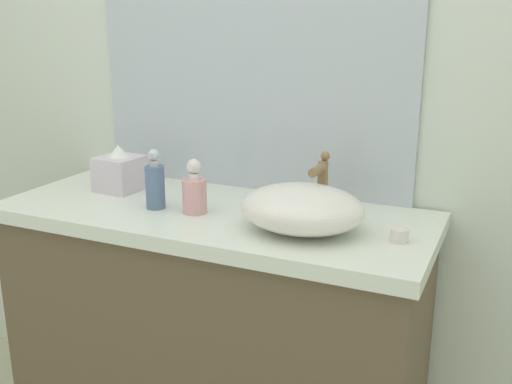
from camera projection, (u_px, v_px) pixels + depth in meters
bathroom_wall_rear at (276, 69)px, 1.93m from camera, size 6.00×0.06×2.60m
vanity_counter at (215, 340)px, 1.93m from camera, size 1.33×0.54×0.90m
wall_mirror_panel at (249, 2)px, 1.87m from camera, size 1.11×0.01×1.22m
sink_basin at (302, 208)px, 1.61m from camera, size 0.35×0.29×0.13m
faucet at (321, 180)px, 1.74m from camera, size 0.03×0.13×0.18m
soap_dispenser at (155, 184)px, 1.80m from camera, size 0.06×0.06×0.18m
lotion_bottle at (195, 191)px, 1.76m from camera, size 0.07×0.07×0.16m
tissue_box at (120, 171)px, 2.00m from camera, size 0.15×0.15×0.16m
candle_jar at (399, 235)px, 1.54m from camera, size 0.05×0.05×0.04m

